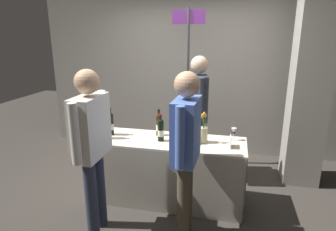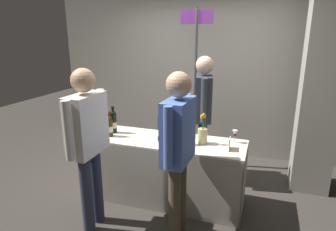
{
  "view_description": "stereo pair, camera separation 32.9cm",
  "coord_description": "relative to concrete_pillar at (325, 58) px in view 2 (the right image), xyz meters",
  "views": [
    {
      "loc": [
        0.71,
        -3.08,
        1.98
      ],
      "look_at": [
        0.0,
        0.0,
        1.08
      ],
      "focal_mm": 30.65,
      "sensor_mm": 36.0,
      "label": 1
    },
    {
      "loc": [
        1.03,
        -2.99,
        1.98
      ],
      "look_at": [
        0.0,
        0.0,
        1.08
      ],
      "focal_mm": 30.65,
      "sensor_mm": 36.0,
      "label": 2
    }
  ],
  "objects": [
    {
      "name": "concrete_pillar",
      "position": [
        0.0,
        0.0,
        0.0
      ],
      "size": [
        0.46,
        0.46,
        3.42
      ],
      "primitive_type": "cube",
      "color": "gray",
      "rests_on": "ground_plane"
    },
    {
      "name": "wine_glass_near_vendor",
      "position": [
        -1.43,
        -0.73,
        -0.84
      ],
      "size": [
        0.07,
        0.07,
        0.12
      ],
      "color": "silver",
      "rests_on": "tasting_table"
    },
    {
      "name": "back_partition",
      "position": [
        -1.68,
        0.83,
        -0.15
      ],
      "size": [
        5.15,
        0.12,
        3.13
      ],
      "primitive_type": "cube",
      "color": "#9E998E",
      "rests_on": "ground_plane"
    },
    {
      "name": "display_bottle_3",
      "position": [
        -2.41,
        -0.89,
        -0.78
      ],
      "size": [
        0.08,
        0.08,
        0.34
      ],
      "color": "black",
      "rests_on": "tasting_table"
    },
    {
      "name": "display_bottle_2",
      "position": [
        -2.39,
        -1.02,
        -0.79
      ],
      "size": [
        0.08,
        0.08,
        0.31
      ],
      "color": "#38230F",
      "rests_on": "tasting_table"
    },
    {
      "name": "taster_foreground_right",
      "position": [
        -1.36,
        -1.55,
        -0.7
      ],
      "size": [
        0.23,
        0.6,
        1.68
      ],
      "rotation": [
        0.0,
        0.0,
        1.54
      ],
      "color": "#4C4233",
      "rests_on": "ground_plane"
    },
    {
      "name": "vendor_presenter",
      "position": [
        -1.42,
        -0.2,
        -0.67
      ],
      "size": [
        0.3,
        0.61,
        1.71
      ],
      "rotation": [
        0.0,
        0.0,
        -1.35
      ],
      "color": "#2D3347",
      "rests_on": "ground_plane"
    },
    {
      "name": "wine_glass_near_taster",
      "position": [
        -1.56,
        -0.77,
        -0.82
      ],
      "size": [
        0.07,
        0.07,
        0.15
      ],
      "color": "silver",
      "rests_on": "tasting_table"
    },
    {
      "name": "display_bottle_0",
      "position": [
        -1.49,
        -1.0,
        -0.78
      ],
      "size": [
        0.08,
        0.08,
        0.34
      ],
      "color": "#38230F",
      "rests_on": "tasting_table"
    },
    {
      "name": "display_bottle_1",
      "position": [
        -1.82,
        -0.77,
        -0.79
      ],
      "size": [
        0.07,
        0.07,
        0.33
      ],
      "color": "#38230F",
      "rests_on": "tasting_table"
    },
    {
      "name": "brochure_stand",
      "position": [
        -0.96,
        -0.97,
        -0.86
      ],
      "size": [
        0.02,
        0.14,
        0.13
      ],
      "primitive_type": "cube",
      "rotation": [
        0.01,
        0.0,
        1.63
      ],
      "color": "silver",
      "rests_on": "tasting_table"
    },
    {
      "name": "ground_plane",
      "position": [
        -1.68,
        -0.92,
        -1.71
      ],
      "size": [
        12.0,
        12.0,
        0.0
      ],
      "primitive_type": "plane",
      "color": "#38332D"
    },
    {
      "name": "tasting_table",
      "position": [
        -1.68,
        -0.92,
        -1.18
      ],
      "size": [
        1.81,
        0.61,
        0.78
      ],
      "color": "beige",
      "rests_on": "ground_plane"
    },
    {
      "name": "flower_vase",
      "position": [
        -1.27,
        -0.9,
        -0.82
      ],
      "size": [
        0.11,
        0.11,
        0.36
      ],
      "color": "tan",
      "rests_on": "tasting_table"
    },
    {
      "name": "wine_glass_mid",
      "position": [
        -0.93,
        -0.75,
        -0.82
      ],
      "size": [
        0.06,
        0.06,
        0.15
      ],
      "color": "silver",
      "rests_on": "tasting_table"
    },
    {
      "name": "taster_foreground_left",
      "position": [
        -2.26,
        -1.66,
        -0.69
      ],
      "size": [
        0.23,
        0.64,
        1.68
      ],
      "rotation": [
        0.0,
        0.0,
        1.57
      ],
      "color": "#2D3347",
      "rests_on": "ground_plane"
    },
    {
      "name": "booth_signpost",
      "position": [
        -1.64,
        0.2,
        -0.28
      ],
      "size": [
        0.47,
        0.04,
        2.35
      ],
      "color": "#47474C",
      "rests_on": "ground_plane"
    },
    {
      "name": "featured_wine_bottle",
      "position": [
        -1.75,
        -0.96,
        -0.79
      ],
      "size": [
        0.07,
        0.07,
        0.32
      ],
      "color": "black",
      "rests_on": "tasting_table"
    }
  ]
}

